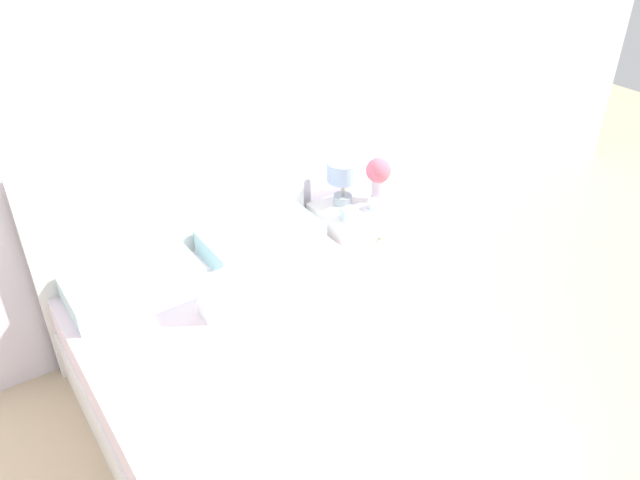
{
  "coord_description": "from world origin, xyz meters",
  "views": [
    {
      "loc": [
        -1.01,
        -2.84,
        2.45
      ],
      "look_at": [
        0.54,
        -0.59,
        0.7
      ],
      "focal_mm": 35.0,
      "sensor_mm": 36.0,
      "label": 1
    }
  ],
  "objects_px": {
    "table_lamp": "(343,175)",
    "flower_vase": "(379,174)",
    "bed": "(274,384)",
    "teacup": "(374,205)",
    "nightstand": "(357,244)",
    "alarm_clock": "(348,214)"
  },
  "relations": [
    {
      "from": "table_lamp",
      "to": "flower_vase",
      "type": "distance_m",
      "value": 0.22
    },
    {
      "from": "bed",
      "to": "teacup",
      "type": "distance_m",
      "value": 1.35
    },
    {
      "from": "nightstand",
      "to": "teacup",
      "type": "relative_size",
      "value": 4.67
    },
    {
      "from": "table_lamp",
      "to": "flower_vase",
      "type": "xyz_separation_m",
      "value": [
        0.2,
        -0.09,
        -0.01
      ]
    },
    {
      "from": "flower_vase",
      "to": "teacup",
      "type": "relative_size",
      "value": 2.33
    },
    {
      "from": "bed",
      "to": "table_lamp",
      "type": "bearing_deg",
      "value": 39.76
    },
    {
      "from": "table_lamp",
      "to": "flower_vase",
      "type": "relative_size",
      "value": 1.0
    },
    {
      "from": "nightstand",
      "to": "flower_vase",
      "type": "height_order",
      "value": "flower_vase"
    },
    {
      "from": "bed",
      "to": "nightstand",
      "type": "bearing_deg",
      "value": 35.12
    },
    {
      "from": "bed",
      "to": "table_lamp",
      "type": "height_order",
      "value": "bed"
    },
    {
      "from": "bed",
      "to": "alarm_clock",
      "type": "bearing_deg",
      "value": 35.73
    },
    {
      "from": "table_lamp",
      "to": "alarm_clock",
      "type": "height_order",
      "value": "table_lamp"
    },
    {
      "from": "table_lamp",
      "to": "teacup",
      "type": "relative_size",
      "value": 2.32
    },
    {
      "from": "flower_vase",
      "to": "teacup",
      "type": "distance_m",
      "value": 0.19
    },
    {
      "from": "flower_vase",
      "to": "teacup",
      "type": "xyz_separation_m",
      "value": [
        -0.08,
        -0.08,
        -0.15
      ]
    },
    {
      "from": "teacup",
      "to": "alarm_clock",
      "type": "height_order",
      "value": "alarm_clock"
    },
    {
      "from": "alarm_clock",
      "to": "nightstand",
      "type": "bearing_deg",
      "value": 31.2
    },
    {
      "from": "nightstand",
      "to": "alarm_clock",
      "type": "bearing_deg",
      "value": -148.8
    },
    {
      "from": "table_lamp",
      "to": "alarm_clock",
      "type": "distance_m",
      "value": 0.25
    },
    {
      "from": "flower_vase",
      "to": "teacup",
      "type": "bearing_deg",
      "value": -137.78
    },
    {
      "from": "flower_vase",
      "to": "teacup",
      "type": "height_order",
      "value": "flower_vase"
    },
    {
      "from": "bed",
      "to": "nightstand",
      "type": "xyz_separation_m",
      "value": [
        1.07,
        0.75,
        -0.01
      ]
    }
  ]
}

